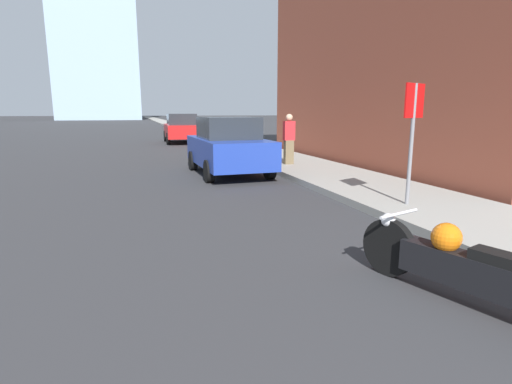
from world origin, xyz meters
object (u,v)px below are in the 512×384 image
object	(u,v)px
motorcycle	(470,268)
pedestrian	(289,139)
parked_car_blue	(228,146)
parked_car_red	(182,128)
stop_sign	(413,123)

from	to	relation	value
motorcycle	pedestrian	distance (m)	9.53
motorcycle	pedestrian	world-z (taller)	pedestrian
parked_car_blue	pedestrian	xyz separation A→B (m)	(2.17, 0.64, 0.14)
parked_car_blue	parked_car_red	bearing A→B (deg)	87.61
parked_car_blue	pedestrian	size ratio (longest dim) A/B	2.45
stop_sign	pedestrian	distance (m)	6.07
motorcycle	parked_car_red	world-z (taller)	parked_car_red
stop_sign	pedestrian	world-z (taller)	stop_sign
parked_car_blue	stop_sign	bearing A→B (deg)	-70.05
parked_car_blue	parked_car_red	size ratio (longest dim) A/B	0.89
pedestrian	stop_sign	bearing A→B (deg)	-90.26
parked_car_blue	pedestrian	bearing A→B (deg)	14.82
parked_car_blue	parked_car_red	distance (m)	12.95
parked_car_blue	parked_car_red	xyz separation A→B (m)	(0.16, 12.94, 0.03)
motorcycle	parked_car_red	bearing A→B (deg)	72.59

